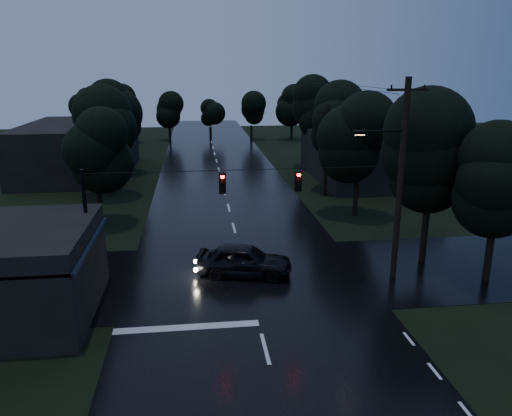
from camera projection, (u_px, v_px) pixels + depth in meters
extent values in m
cube|color=black|center=(225.00, 192.00, 42.98)|extent=(12.00, 120.00, 0.02)
cube|color=black|center=(246.00, 276.00, 25.79)|extent=(60.00, 9.00, 0.02)
cube|color=black|center=(16.00, 246.00, 20.87)|extent=(6.00, 7.00, 0.12)
cube|color=black|center=(90.00, 243.00, 21.23)|extent=(0.30, 7.00, 0.15)
cylinder|color=black|center=(73.00, 312.00, 18.80)|extent=(0.10, 0.10, 3.00)
cylinder|color=black|center=(101.00, 255.00, 24.53)|extent=(0.10, 0.10, 3.00)
cube|color=#FFC766|center=(83.00, 272.00, 19.98)|extent=(0.06, 1.60, 0.50)
cube|color=#FFC766|center=(95.00, 249.00, 22.56)|extent=(0.06, 1.20, 0.50)
cube|color=black|center=(367.00, 156.00, 47.85)|extent=(10.00, 14.00, 4.40)
cube|color=black|center=(79.00, 149.00, 50.19)|extent=(10.00, 16.00, 5.00)
cylinder|color=black|center=(400.00, 182.00, 24.36)|extent=(0.30, 0.30, 10.00)
cube|color=black|center=(408.00, 90.00, 23.16)|extent=(2.00, 0.12, 0.12)
cylinder|color=black|center=(382.00, 131.00, 23.54)|extent=(2.20, 0.10, 0.10)
cube|color=black|center=(360.00, 133.00, 23.43)|extent=(0.60, 0.25, 0.18)
cube|color=#FFB266|center=(360.00, 135.00, 23.46)|extent=(0.45, 0.18, 0.03)
cylinder|color=black|center=(326.00, 151.00, 41.02)|extent=(0.30, 0.30, 7.50)
cube|color=black|center=(328.00, 112.00, 40.17)|extent=(2.00, 0.12, 0.12)
cylinder|color=black|center=(88.00, 233.00, 23.13)|extent=(0.18, 0.18, 6.00)
cylinder|color=black|center=(248.00, 170.00, 23.25)|extent=(15.00, 0.03, 0.03)
cube|color=black|center=(222.00, 183.00, 23.28)|extent=(0.32, 0.25, 1.00)
sphere|color=#FF0C07|center=(223.00, 184.00, 23.13)|extent=(0.18, 0.18, 0.18)
cube|color=black|center=(298.00, 181.00, 23.70)|extent=(0.32, 0.25, 1.00)
sphere|color=#FF0C07|center=(299.00, 182.00, 23.56)|extent=(0.18, 0.18, 0.18)
cylinder|color=black|center=(424.00, 236.00, 27.54)|extent=(0.36, 0.36, 2.80)
sphere|color=black|center=(430.00, 176.00, 26.61)|extent=(4.48, 4.48, 4.48)
sphere|color=black|center=(432.00, 154.00, 26.29)|extent=(4.48, 4.48, 4.48)
sphere|color=black|center=(434.00, 131.00, 25.96)|extent=(4.48, 4.48, 4.48)
cylinder|color=black|center=(488.00, 258.00, 24.96)|extent=(0.36, 0.36, 2.45)
sphere|color=black|center=(496.00, 200.00, 24.15)|extent=(3.92, 3.92, 3.92)
sphere|color=black|center=(499.00, 179.00, 23.86)|extent=(3.92, 3.92, 3.92)
sphere|color=black|center=(502.00, 157.00, 23.58)|extent=(3.92, 3.92, 3.92)
cylinder|color=black|center=(100.00, 207.00, 33.94)|extent=(0.36, 0.36, 2.45)
sphere|color=black|center=(96.00, 164.00, 33.13)|extent=(3.92, 3.92, 3.92)
sphere|color=black|center=(94.00, 148.00, 32.85)|extent=(3.92, 3.92, 3.92)
sphere|color=black|center=(93.00, 132.00, 32.56)|extent=(3.92, 3.92, 3.92)
cylinder|color=black|center=(109.00, 181.00, 41.49)|extent=(0.36, 0.36, 2.62)
sphere|color=black|center=(106.00, 142.00, 40.62)|extent=(4.20, 4.20, 4.20)
sphere|color=black|center=(105.00, 129.00, 40.31)|extent=(4.20, 4.20, 4.20)
sphere|color=black|center=(104.00, 114.00, 40.01)|extent=(4.20, 4.20, 4.20)
cylinder|color=black|center=(119.00, 159.00, 50.94)|extent=(0.36, 0.36, 2.80)
sphere|color=black|center=(116.00, 125.00, 50.01)|extent=(4.48, 4.48, 4.48)
sphere|color=black|center=(115.00, 113.00, 49.69)|extent=(4.48, 4.48, 4.48)
sphere|color=black|center=(114.00, 101.00, 49.36)|extent=(4.48, 4.48, 4.48)
cylinder|color=black|center=(355.00, 198.00, 36.04)|extent=(0.36, 0.36, 2.62)
sphere|color=black|center=(358.00, 154.00, 35.17)|extent=(4.20, 4.20, 4.20)
sphere|color=black|center=(359.00, 138.00, 34.87)|extent=(4.20, 4.20, 4.20)
sphere|color=black|center=(360.00, 122.00, 34.56)|extent=(4.20, 4.20, 4.20)
cylinder|color=black|center=(334.00, 174.00, 43.73)|extent=(0.36, 0.36, 2.80)
sphere|color=black|center=(335.00, 135.00, 42.80)|extent=(4.48, 4.48, 4.48)
sphere|color=black|center=(336.00, 121.00, 42.47)|extent=(4.48, 4.48, 4.48)
sphere|color=black|center=(337.00, 107.00, 42.15)|extent=(4.48, 4.48, 4.48)
cylinder|color=black|center=(314.00, 154.00, 53.32)|extent=(0.36, 0.36, 2.97)
sphere|color=black|center=(315.00, 120.00, 52.34)|extent=(4.76, 4.76, 4.76)
sphere|color=black|center=(315.00, 107.00, 51.99)|extent=(4.76, 4.76, 4.76)
sphere|color=black|center=(316.00, 95.00, 51.64)|extent=(4.76, 4.76, 4.76)
imported|color=black|center=(244.00, 260.00, 25.69)|extent=(5.23, 3.09, 1.67)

